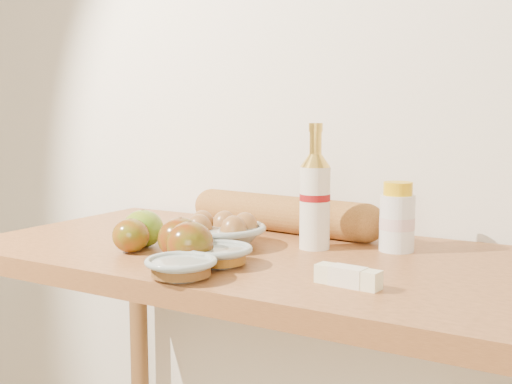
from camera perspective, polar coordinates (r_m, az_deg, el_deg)
back_wall at (r=1.55m, az=6.93°, el=11.80°), size 3.50×0.02×2.60m
table at (r=1.31m, az=0.68°, el=-10.47°), size 1.20×0.60×0.90m
bourbon_bottle at (r=1.28m, az=5.26°, el=-0.55°), size 0.07×0.07×0.25m
cream_bottle at (r=1.29m, az=12.44°, el=-2.38°), size 0.08×0.08×0.14m
egg_bowl at (r=1.32m, az=-3.24°, el=-3.60°), size 0.24×0.24×0.07m
baguette at (r=1.46m, az=2.36°, el=-1.95°), size 0.51×0.13×0.08m
apple_yellowgreen at (r=1.32m, az=-10.01°, el=-3.21°), size 0.09×0.09×0.08m
apple_redgreen_front at (r=1.28m, az=-11.06°, el=-3.82°), size 0.09×0.09×0.07m
apple_redgreen_right at (r=1.20m, az=-6.71°, el=-4.14°), size 0.09×0.09×0.08m
sugar_bowl at (r=1.07m, az=-6.69°, el=-6.68°), size 0.16×0.16×0.03m
syrup_bowl at (r=1.16m, az=-3.35°, el=-5.60°), size 0.14×0.14×0.04m
butter_stick at (r=1.03m, az=8.17°, el=-7.46°), size 0.11×0.04×0.03m
apple_extra at (r=1.16m, az=-5.89°, el=-4.56°), size 0.09×0.09×0.08m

